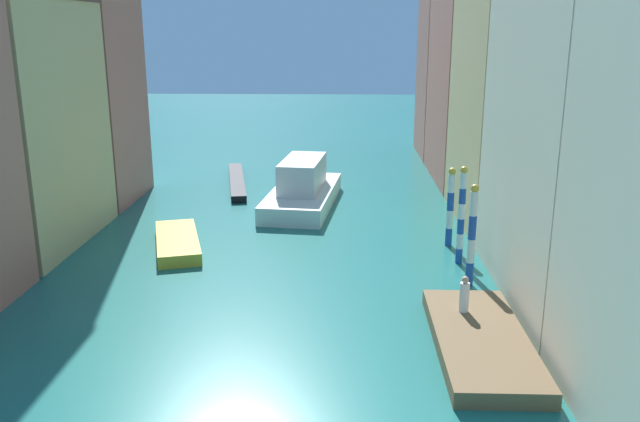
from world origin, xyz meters
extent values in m
plane|color=#1E6B66|center=(0.00, 24.50, 0.00)|extent=(154.00, 154.00, 0.00)
cube|color=#DBB77A|center=(-13.71, 19.30, 6.09)|extent=(7.21, 10.10, 12.19)
cube|color=#C6705B|center=(-13.71, 28.34, 10.69)|extent=(7.21, 7.42, 21.38)
cube|color=beige|center=(13.71, 13.17, 7.24)|extent=(7.21, 11.36, 14.49)
cube|color=#DBB77A|center=(13.71, 24.27, 9.01)|extent=(7.21, 10.41, 18.01)
cube|color=#C6705B|center=(13.71, 35.42, 8.60)|extent=(7.21, 11.10, 17.19)
cube|color=#C6705B|center=(13.71, 45.40, 10.88)|extent=(7.21, 8.07, 21.76)
cube|color=brown|center=(8.24, 8.08, 0.28)|extent=(3.13, 7.84, 0.57)
cylinder|color=white|center=(7.95, 9.93, 1.14)|extent=(0.36, 0.36, 1.14)
sphere|color=tan|center=(7.95, 9.93, 1.84)|extent=(0.26, 0.26, 0.26)
cylinder|color=#1E479E|center=(8.92, 14.00, 0.53)|extent=(0.33, 0.33, 1.05)
cylinder|color=white|center=(8.92, 14.00, 1.58)|extent=(0.33, 0.33, 1.05)
cylinder|color=#1E479E|center=(8.92, 14.00, 2.63)|extent=(0.33, 0.33, 1.05)
cylinder|color=white|center=(8.92, 14.00, 3.68)|extent=(0.33, 0.33, 1.05)
sphere|color=gold|center=(8.92, 14.00, 4.34)|extent=(0.37, 0.37, 0.37)
cylinder|color=#1E479E|center=(8.95, 16.81, 0.37)|extent=(0.32, 0.32, 0.74)
cylinder|color=white|center=(8.95, 16.81, 1.10)|extent=(0.32, 0.32, 0.74)
cylinder|color=#1E479E|center=(8.95, 16.81, 1.84)|extent=(0.32, 0.32, 0.74)
cylinder|color=white|center=(8.95, 16.81, 2.57)|extent=(0.32, 0.32, 0.74)
cylinder|color=#1E479E|center=(8.95, 16.81, 3.31)|extent=(0.32, 0.32, 0.74)
cylinder|color=white|center=(8.95, 16.81, 4.04)|extent=(0.32, 0.32, 0.74)
sphere|color=gold|center=(8.95, 16.81, 4.54)|extent=(0.35, 0.35, 0.35)
cylinder|color=#1E479E|center=(8.86, 19.45, 0.47)|extent=(0.34, 0.34, 0.94)
cylinder|color=white|center=(8.86, 19.45, 1.41)|extent=(0.34, 0.34, 0.94)
cylinder|color=#1E479E|center=(8.86, 19.45, 2.36)|extent=(0.34, 0.34, 0.94)
cylinder|color=white|center=(8.86, 19.45, 3.30)|extent=(0.34, 0.34, 0.94)
sphere|color=gold|center=(8.86, 19.45, 3.91)|extent=(0.38, 0.38, 0.38)
cube|color=white|center=(0.84, 27.14, 0.54)|extent=(4.80, 10.36, 1.08)
cube|color=silver|center=(0.84, 27.14, 2.05)|extent=(2.87, 5.59, 1.92)
cube|color=black|center=(-4.27, 32.80, 0.24)|extent=(2.96, 10.84, 0.49)
cube|color=gold|center=(-5.05, 18.55, 0.31)|extent=(3.70, 6.49, 0.62)
camera|label=1|loc=(3.38, -12.86, 10.76)|focal=36.68mm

